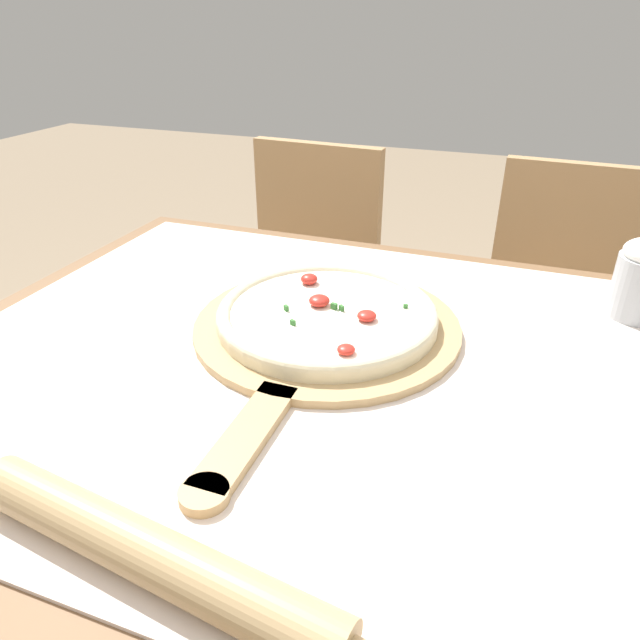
# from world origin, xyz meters

# --- Properties ---
(dining_table) EXTENTS (1.13, 0.90, 0.78)m
(dining_table) POSITION_xyz_m (0.00, 0.00, 0.65)
(dining_table) COLOR brown
(dining_table) RESTS_ON ground_plane
(towel_cloth) EXTENTS (1.05, 0.82, 0.00)m
(towel_cloth) POSITION_xyz_m (0.00, 0.00, 0.78)
(towel_cloth) COLOR silver
(towel_cloth) RESTS_ON dining_table
(pizza_peel) EXTENTS (0.39, 0.57, 0.01)m
(pizza_peel) POSITION_xyz_m (-0.03, 0.06, 0.79)
(pizza_peel) COLOR tan
(pizza_peel) RESTS_ON towel_cloth
(pizza) EXTENTS (0.32, 0.32, 0.03)m
(pizza) POSITION_xyz_m (-0.03, 0.08, 0.81)
(pizza) COLOR beige
(pizza) RESTS_ON pizza_peel
(rolling_pin) EXTENTS (0.45, 0.09, 0.05)m
(rolling_pin) POSITION_xyz_m (-0.03, -0.36, 0.80)
(rolling_pin) COLOR tan
(rolling_pin) RESTS_ON towel_cloth
(chair_left) EXTENTS (0.43, 0.43, 0.87)m
(chair_left) POSITION_xyz_m (-0.35, 0.79, 0.50)
(chair_left) COLOR tan
(chair_left) RESTS_ON ground_plane
(chair_right) EXTENTS (0.42, 0.42, 0.87)m
(chair_right) POSITION_xyz_m (0.34, 0.79, 0.50)
(chair_right) COLOR tan
(chair_right) RESTS_ON ground_plane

